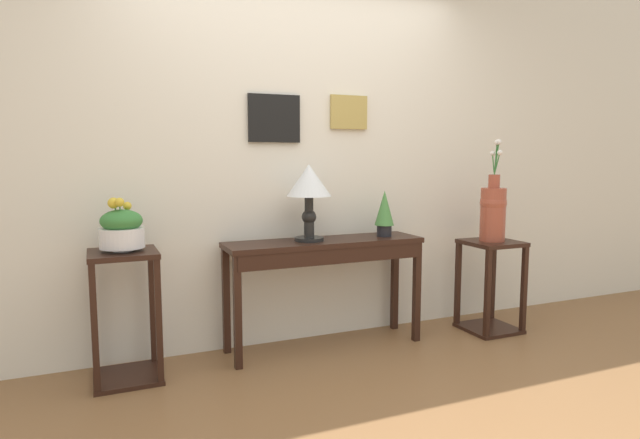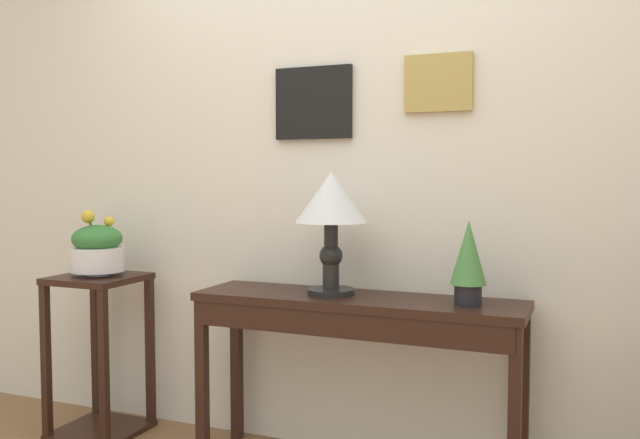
{
  "view_description": "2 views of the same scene",
  "coord_description": "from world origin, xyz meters",
  "px_view_note": "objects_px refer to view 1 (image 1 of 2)",
  "views": [
    {
      "loc": [
        -1.31,
        -2.17,
        1.31
      ],
      "look_at": [
        0.14,
        1.21,
        0.88
      ],
      "focal_mm": 30.04,
      "sensor_mm": 36.0,
      "label": 1
    },
    {
      "loc": [
        1.03,
        -1.45,
        1.24
      ],
      "look_at": [
        -0.05,
        1.16,
        1.06
      ],
      "focal_mm": 37.68,
      "sensor_mm": 36.0,
      "label": 2
    }
  ],
  "objects_px": {
    "planter_bowl_wide_left": "(122,229)",
    "pedestal_stand_left": "(125,316)",
    "table_lamp": "(309,187)",
    "console_table": "(326,256)",
    "pedestal_stand_right": "(490,286)",
    "potted_plant_on_console": "(384,212)",
    "flower_vase_tall_right": "(493,208)"
  },
  "relations": [
    {
      "from": "planter_bowl_wide_left",
      "to": "pedestal_stand_left",
      "type": "bearing_deg",
      "value": 38.9
    },
    {
      "from": "table_lamp",
      "to": "pedestal_stand_right",
      "type": "distance_m",
      "value": 1.61
    },
    {
      "from": "potted_plant_on_console",
      "to": "flower_vase_tall_right",
      "type": "bearing_deg",
      "value": -10.23
    },
    {
      "from": "planter_bowl_wide_left",
      "to": "pedestal_stand_right",
      "type": "xyz_separation_m",
      "value": [
        2.58,
        -0.12,
        -0.56
      ]
    },
    {
      "from": "planter_bowl_wide_left",
      "to": "flower_vase_tall_right",
      "type": "xyz_separation_m",
      "value": [
        2.58,
        -0.12,
        0.03
      ]
    },
    {
      "from": "table_lamp",
      "to": "pedestal_stand_left",
      "type": "xyz_separation_m",
      "value": [
        -1.17,
        -0.04,
        -0.73
      ]
    },
    {
      "from": "pedestal_stand_left",
      "to": "potted_plant_on_console",
      "type": "bearing_deg",
      "value": 0.92
    },
    {
      "from": "flower_vase_tall_right",
      "to": "potted_plant_on_console",
      "type": "bearing_deg",
      "value": 169.77
    },
    {
      "from": "potted_plant_on_console",
      "to": "pedestal_stand_left",
      "type": "distance_m",
      "value": 1.82
    },
    {
      "from": "console_table",
      "to": "planter_bowl_wide_left",
      "type": "xyz_separation_m",
      "value": [
        -1.29,
        -0.02,
        0.26
      ]
    },
    {
      "from": "potted_plant_on_console",
      "to": "pedestal_stand_left",
      "type": "bearing_deg",
      "value": -179.08
    },
    {
      "from": "pedestal_stand_left",
      "to": "planter_bowl_wide_left",
      "type": "xyz_separation_m",
      "value": [
        -0.0,
        -0.0,
        0.51
      ]
    },
    {
      "from": "pedestal_stand_right",
      "to": "flower_vase_tall_right",
      "type": "xyz_separation_m",
      "value": [
        0.0,
        0.0,
        0.59
      ]
    },
    {
      "from": "console_table",
      "to": "table_lamp",
      "type": "bearing_deg",
      "value": 168.33
    },
    {
      "from": "pedestal_stand_left",
      "to": "flower_vase_tall_right",
      "type": "bearing_deg",
      "value": -2.73
    },
    {
      "from": "potted_plant_on_console",
      "to": "table_lamp",
      "type": "bearing_deg",
      "value": 178.36
    },
    {
      "from": "console_table",
      "to": "pedestal_stand_left",
      "type": "relative_size",
      "value": 1.77
    },
    {
      "from": "pedestal_stand_left",
      "to": "pedestal_stand_right",
      "type": "bearing_deg",
      "value": -2.74
    },
    {
      "from": "console_table",
      "to": "flower_vase_tall_right",
      "type": "bearing_deg",
      "value": -6.36
    },
    {
      "from": "planter_bowl_wide_left",
      "to": "table_lamp",
      "type": "bearing_deg",
      "value": 2.17
    },
    {
      "from": "planter_bowl_wide_left",
      "to": "flower_vase_tall_right",
      "type": "bearing_deg",
      "value": -2.72
    },
    {
      "from": "console_table",
      "to": "pedestal_stand_left",
      "type": "distance_m",
      "value": 1.31
    },
    {
      "from": "console_table",
      "to": "pedestal_stand_right",
      "type": "height_order",
      "value": "console_table"
    },
    {
      "from": "table_lamp",
      "to": "pedestal_stand_right",
      "type": "bearing_deg",
      "value": -6.82
    },
    {
      "from": "pedestal_stand_left",
      "to": "planter_bowl_wide_left",
      "type": "height_order",
      "value": "planter_bowl_wide_left"
    },
    {
      "from": "potted_plant_on_console",
      "to": "pedestal_stand_right",
      "type": "height_order",
      "value": "potted_plant_on_console"
    },
    {
      "from": "planter_bowl_wide_left",
      "to": "pedestal_stand_right",
      "type": "height_order",
      "value": "planter_bowl_wide_left"
    },
    {
      "from": "console_table",
      "to": "table_lamp",
      "type": "relative_size",
      "value": 2.67
    },
    {
      "from": "potted_plant_on_console",
      "to": "planter_bowl_wide_left",
      "type": "distance_m",
      "value": 1.74
    },
    {
      "from": "planter_bowl_wide_left",
      "to": "pedestal_stand_right",
      "type": "relative_size",
      "value": 0.45
    },
    {
      "from": "console_table",
      "to": "potted_plant_on_console",
      "type": "relative_size",
      "value": 4.19
    },
    {
      "from": "planter_bowl_wide_left",
      "to": "pedestal_stand_right",
      "type": "bearing_deg",
      "value": -2.73
    }
  ]
}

